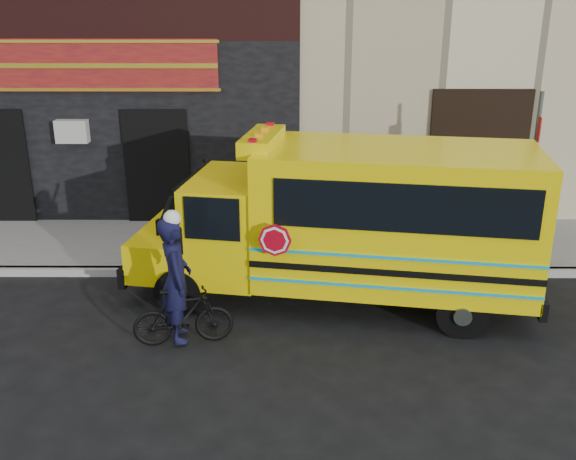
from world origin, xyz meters
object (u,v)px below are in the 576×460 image
Objects in this scene: sign_pole at (531,178)px; school_bus at (355,219)px; bicycle at (183,317)px; cyclist at (176,282)px.

school_bus is at bearing -159.63° from sign_pole.
school_bus reaches higher than bicycle.
school_bus is at bearing -70.57° from bicycle.
sign_pole is at bearing -80.00° from cyclist.
cyclist is (-0.09, 0.10, 0.53)m from bicycle.
bicycle is at bearing -155.63° from sign_pole.
school_bus is 3.18m from cyclist.
school_bus is 2.06× the size of sign_pole.
cyclist is (-6.15, -2.65, -0.91)m from sign_pole.
bicycle is at bearing -149.61° from cyclist.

